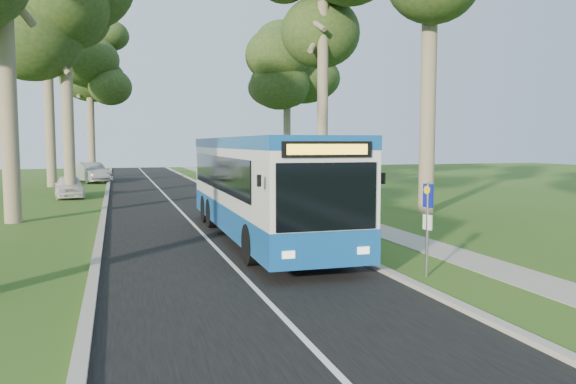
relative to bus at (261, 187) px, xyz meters
name	(u,v)px	position (x,y,z in m)	size (l,w,h in m)	color
ground	(321,242)	(1.74, -1.22, -1.79)	(120.00, 120.00, 0.00)	#2C5319
road	(180,211)	(-1.76, 8.78, -1.78)	(7.00, 100.00, 0.02)	black
kerb_east	(251,207)	(1.74, 8.78, -1.73)	(0.25, 100.00, 0.12)	#9E9B93
kerb_west	(104,212)	(-5.26, 8.78, -1.73)	(0.25, 100.00, 0.12)	#9E9B93
centre_line	(180,211)	(-1.76, 8.78, -1.77)	(0.12, 100.00, 0.01)	white
footpath	(308,206)	(4.74, 8.78, -1.78)	(1.50, 100.00, 0.02)	gray
bus	(261,187)	(0.00, 0.00, 0.00)	(2.90, 13.05, 3.45)	silver
bus_stop_sign	(428,218)	(2.55, -6.45, -0.33)	(0.12, 0.33, 2.32)	gray
bus_shelter	(327,180)	(4.13, 4.49, -0.12)	(1.59, 2.82, 2.38)	black
litter_bin	(358,227)	(3.15, -1.05, -1.36)	(0.49, 0.49, 0.85)	black
car_white	(69,186)	(-7.37, 17.48, -1.10)	(1.62, 4.02, 1.37)	silver
car_silver	(90,172)	(-6.71, 30.81, -0.95)	(1.77, 5.08, 1.68)	#989A9F
tree_west_c	(65,21)	(-7.26, 16.78, 8.46)	(5.20, 5.20, 13.83)	#7A6B56
tree_west_d	(46,18)	(-9.26, 26.78, 10.56)	(5.20, 5.20, 16.69)	#7A6B56
tree_west_e	(89,65)	(-6.76, 36.78, 8.57)	(5.20, 5.20, 13.98)	#7A6B56
tree_east_d	(287,67)	(9.74, 28.78, 8.03)	(5.20, 5.20, 13.24)	#7A6B56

